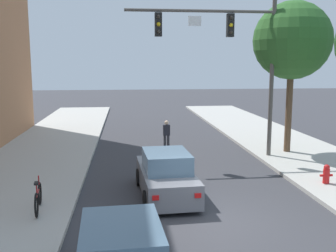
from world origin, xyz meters
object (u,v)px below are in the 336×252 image
object	(u,v)px
fire_hydrant	(326,174)
street_tree_second	(292,41)
pedestrian_crossing_road	(167,134)
traffic_signal_mast	(231,47)
car_lead_grey	(166,176)
bicycle_leaning	(38,198)

from	to	relation	value
fire_hydrant	street_tree_second	world-z (taller)	street_tree_second
fire_hydrant	pedestrian_crossing_road	bearing A→B (deg)	128.25
traffic_signal_mast	pedestrian_crossing_road	distance (m)	5.66
car_lead_grey	fire_hydrant	distance (m)	6.07
traffic_signal_mast	fire_hydrant	bearing A→B (deg)	-61.81
street_tree_second	traffic_signal_mast	bearing A→B (deg)	-167.49
bicycle_leaning	fire_hydrant	xyz separation A→B (m)	(10.10, 1.67, -0.03)
bicycle_leaning	fire_hydrant	distance (m)	10.24
traffic_signal_mast	fire_hydrant	world-z (taller)	traffic_signal_mast
traffic_signal_mast	bicycle_leaning	distance (m)	11.00
pedestrian_crossing_road	bicycle_leaning	bearing A→B (deg)	-119.79
car_lead_grey	fire_hydrant	xyz separation A→B (m)	(6.06, 0.31, -0.22)
car_lead_grey	street_tree_second	size ratio (longest dim) A/B	0.58
pedestrian_crossing_road	street_tree_second	size ratio (longest dim) A/B	0.22
pedestrian_crossing_road	street_tree_second	world-z (taller)	street_tree_second
traffic_signal_mast	street_tree_second	distance (m)	3.33
fire_hydrant	traffic_signal_mast	bearing A→B (deg)	118.19
car_lead_grey	fire_hydrant	world-z (taller)	car_lead_grey
traffic_signal_mast	car_lead_grey	world-z (taller)	traffic_signal_mast
pedestrian_crossing_road	fire_hydrant	bearing A→B (deg)	-51.75
traffic_signal_mast	car_lead_grey	xyz separation A→B (m)	(-3.58, -4.95, -4.64)
bicycle_leaning	street_tree_second	distance (m)	13.92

